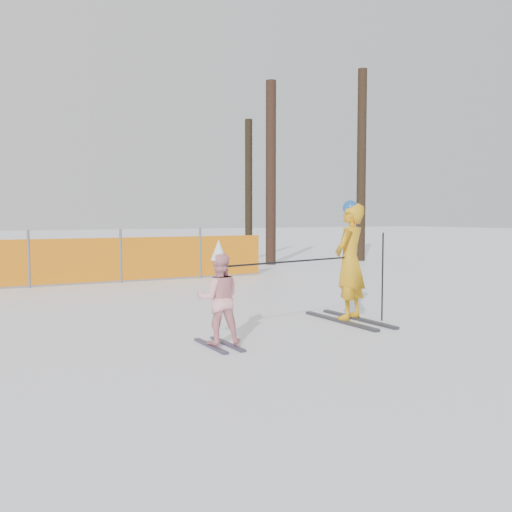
% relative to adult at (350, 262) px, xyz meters
% --- Properties ---
extents(ground, '(120.00, 120.00, 0.00)m').
position_rel_adult_xyz_m(ground, '(-1.46, -0.30, -0.88)').
color(ground, white).
rests_on(ground, ground).
extents(adult, '(0.73, 1.65, 1.77)m').
position_rel_adult_xyz_m(adult, '(0.00, 0.00, 0.00)').
color(adult, black).
rests_on(adult, ground).
extents(child, '(0.62, 0.84, 1.27)m').
position_rel_adult_xyz_m(child, '(-2.37, -0.54, -0.30)').
color(child, black).
rests_on(child, ground).
extents(ski_poles, '(2.71, 0.51, 1.30)m').
position_rel_adult_xyz_m(ski_poles, '(-0.57, -0.25, -0.05)').
color(ski_poles, black).
rests_on(ski_poles, ground).
extents(tree_trunks, '(3.85, 2.35, 6.56)m').
position_rel_adult_xyz_m(tree_trunks, '(5.47, 9.45, 2.08)').
color(tree_trunks, black).
rests_on(tree_trunks, ground).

